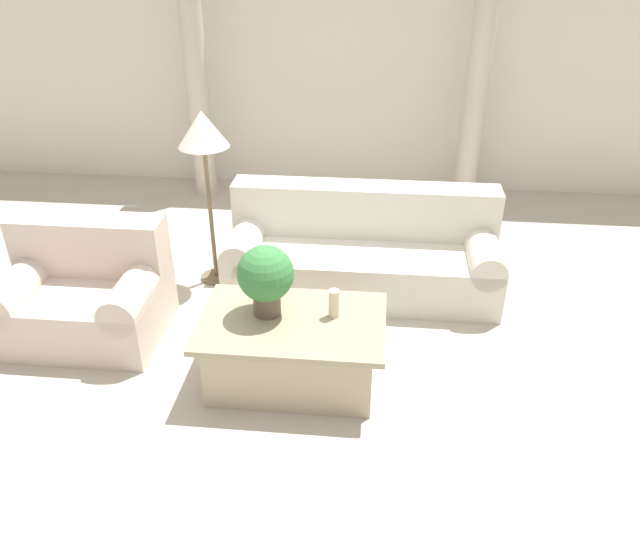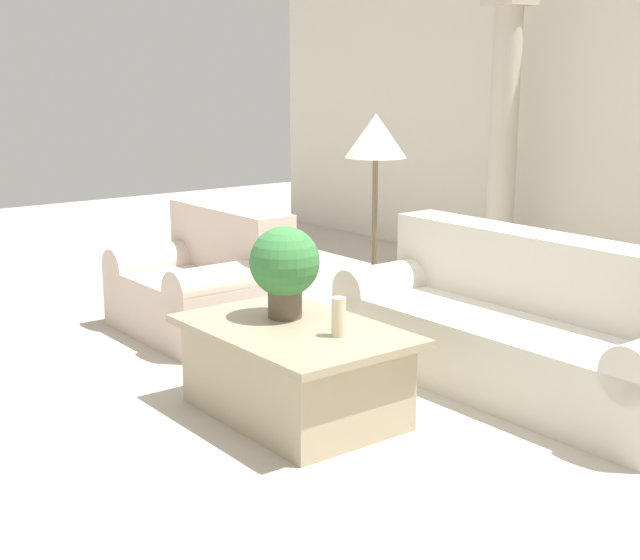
{
  "view_description": "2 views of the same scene",
  "coord_description": "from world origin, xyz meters",
  "px_view_note": "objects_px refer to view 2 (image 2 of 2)",
  "views": [
    {
      "loc": [
        0.63,
        -3.7,
        2.77
      ],
      "look_at": [
        0.27,
        -0.04,
        0.63
      ],
      "focal_mm": 35.0,
      "sensor_mm": 36.0,
      "label": 1
    },
    {
      "loc": [
        3.66,
        -2.91,
        1.77
      ],
      "look_at": [
        0.06,
        -0.11,
        0.69
      ],
      "focal_mm": 50.0,
      "sensor_mm": 36.0,
      "label": 2
    }
  ],
  "objects_px": {
    "floor_lamp": "(376,148)",
    "potted_plant": "(285,265)",
    "sofa_long": "(522,329)",
    "coffee_table": "(294,370)",
    "loveseat": "(204,283)"
  },
  "relations": [
    {
      "from": "floor_lamp",
      "to": "potted_plant",
      "type": "bearing_deg",
      "value": -60.7
    },
    {
      "from": "sofa_long",
      "to": "coffee_table",
      "type": "height_order",
      "value": "sofa_long"
    },
    {
      "from": "loveseat",
      "to": "potted_plant",
      "type": "distance_m",
      "value": 1.56
    },
    {
      "from": "potted_plant",
      "to": "floor_lamp",
      "type": "bearing_deg",
      "value": 119.3
    },
    {
      "from": "coffee_table",
      "to": "loveseat",
      "type": "bearing_deg",
      "value": 165.21
    },
    {
      "from": "sofa_long",
      "to": "loveseat",
      "type": "height_order",
      "value": "same"
    },
    {
      "from": "coffee_table",
      "to": "sofa_long",
      "type": "bearing_deg",
      "value": 72.45
    },
    {
      "from": "potted_plant",
      "to": "loveseat",
      "type": "bearing_deg",
      "value": 166.08
    },
    {
      "from": "loveseat",
      "to": "potted_plant",
      "type": "bearing_deg",
      "value": -13.92
    },
    {
      "from": "coffee_table",
      "to": "potted_plant",
      "type": "bearing_deg",
      "value": 158.3
    },
    {
      "from": "loveseat",
      "to": "coffee_table",
      "type": "xyz_separation_m",
      "value": [
        1.64,
        -0.43,
        -0.09
      ]
    },
    {
      "from": "potted_plant",
      "to": "floor_lamp",
      "type": "relative_size",
      "value": 0.33
    },
    {
      "from": "loveseat",
      "to": "floor_lamp",
      "type": "height_order",
      "value": "floor_lamp"
    },
    {
      "from": "potted_plant",
      "to": "sofa_long",
      "type": "bearing_deg",
      "value": 64.46
    },
    {
      "from": "loveseat",
      "to": "potted_plant",
      "type": "relative_size",
      "value": 2.36
    }
  ]
}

